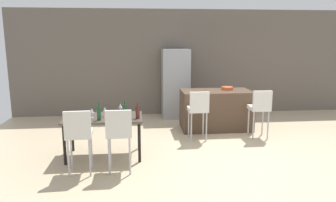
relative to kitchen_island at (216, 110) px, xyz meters
name	(u,v)px	position (x,y,z in m)	size (l,w,h in m)	color
ground_plane	(217,145)	(-0.25, -1.17, -0.46)	(10.00, 10.00, 0.00)	#C6B28E
back_wall	(193,62)	(-0.25, 1.73, 0.99)	(10.00, 0.12, 2.90)	#665B51
kitchen_island	(216,110)	(0.00, 0.00, 0.00)	(1.62, 0.84, 0.92)	#4C3828
bar_chair_left	(198,108)	(-0.58, -0.80, 0.24)	(0.40, 0.40, 1.05)	silver
bar_chair_middle	(260,106)	(0.75, -0.80, 0.24)	(0.41, 0.41, 1.05)	silver
dining_table	(104,121)	(-2.46, -1.58, 0.21)	(1.38, 0.82, 0.74)	#4C4238
dining_chair_near	(79,132)	(-2.77, -2.35, 0.24)	(0.42, 0.42, 1.05)	silver
dining_chair_far	(119,131)	(-2.15, -2.35, 0.24)	(0.41, 0.41, 1.05)	silver
wine_bottle_inner	(138,112)	(-1.85, -1.76, 0.39)	(0.07, 0.07, 0.28)	#471E19
wine_bottle_far	(99,113)	(-2.51, -1.81, 0.41)	(0.07, 0.07, 0.31)	#194723
wine_bottle_left	(125,111)	(-2.06, -1.72, 0.40)	(0.07, 0.07, 0.32)	#194723
wine_glass_middle	(105,110)	(-2.43, -1.54, 0.40)	(0.07, 0.07, 0.17)	silver
wine_glass_right	(120,106)	(-2.17, -1.25, 0.40)	(0.07, 0.07, 0.17)	silver
wine_glass_near	(92,111)	(-2.65, -1.62, 0.40)	(0.07, 0.07, 0.17)	silver
refrigerator	(175,83)	(-0.80, 1.29, 0.46)	(0.72, 0.68, 1.84)	#939699
fruit_bowl	(227,88)	(0.29, 0.10, 0.50)	(0.28, 0.28, 0.07)	#C6512D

